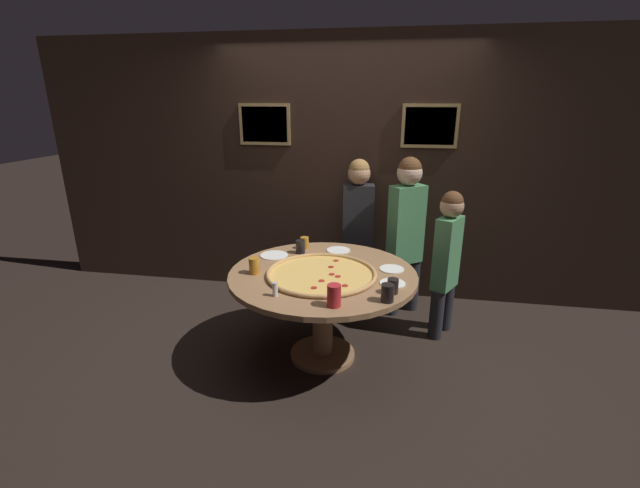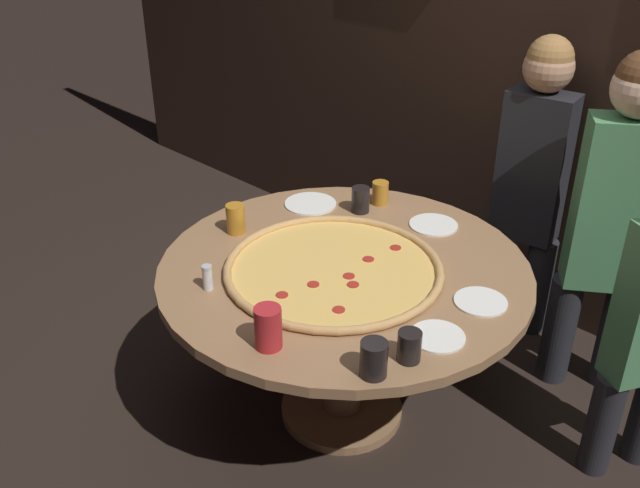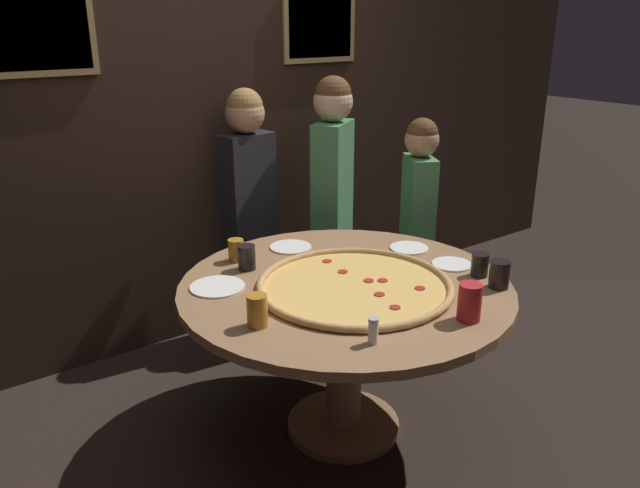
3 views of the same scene
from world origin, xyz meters
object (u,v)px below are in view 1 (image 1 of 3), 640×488
Objects in this scene: drink_cup_near_right at (387,293)px; white_plate_beside_cup at (274,255)px; drink_cup_far_left at (305,243)px; white_plate_far_back at (338,250)px; dining_table at (323,290)px; white_plate_left_side at (393,283)px; drink_cup_by_shaker at (393,286)px; white_plate_near_front at (392,269)px; diner_side_right at (406,228)px; giant_pizza at (321,274)px; diner_far_right at (447,256)px; drink_cup_far_right at (334,296)px; drink_cup_centre_back at (300,247)px; condiment_shaker at (275,289)px; drink_cup_near_left at (254,266)px; diner_side_left at (358,223)px.

white_plate_beside_cup is at bearing 143.78° from drink_cup_near_right.
white_plate_far_back is (0.30, -0.01, -0.05)m from drink_cup_far_left.
white_plate_left_side is (0.53, -0.13, 0.15)m from dining_table.
white_plate_left_side is at bearing 83.67° from drink_cup_near_right.
drink_cup_by_shaker is 0.43m from white_plate_near_front.
drink_cup_far_left is at bearing -9.57° from diner_side_right.
giant_pizza is 1.15m from diner_far_right.
diner_far_right is at bearing 61.76° from drink_cup_by_shaker.
diner_side_right reaches higher than drink_cup_near_right.
white_plate_beside_cup is (-0.63, 0.83, -0.07)m from drink_cup_far_right.
white_plate_left_side is at bearing 49.74° from diner_side_right.
giant_pizza is 7.99× the size of drink_cup_far_left.
drink_cup_far_left is 0.55× the size of white_plate_near_front.
drink_cup_centre_back is at bearing -160.08° from white_plate_far_back.
drink_cup_centre_back reaches higher than white_plate_near_front.
condiment_shaker is (0.01, -0.85, -0.01)m from drink_cup_centre_back.
dining_table is 0.95× the size of diner_side_right.
drink_cup_near_left is 0.68× the size of white_plate_left_side.
white_plate_beside_cup is at bearing 84.23° from drink_cup_near_left.
drink_cup_near_left reaches higher than white_plate_left_side.
diner_side_right reaches higher than dining_table.
diner_far_right is (0.97, 0.54, 0.14)m from dining_table.
drink_cup_near_left is at bearing -116.08° from drink_cup_centre_back.
drink_cup_centre_back is at bearing 162.46° from white_plate_near_front.
drink_cup_near_right reaches higher than condiment_shaker.
drink_cup_far_right is (0.16, -0.48, 0.06)m from giant_pizza.
drink_cup_near_left is 1.39m from diner_side_left.
diner_side_right is at bearing 84.12° from drink_cup_near_right.
drink_cup_centre_back reaches higher than white_plate_left_side.
drink_cup_centre_back is at bearing -3.78° from diner_side_right.
white_plate_far_back is at bearing 142.28° from white_plate_near_front.
drink_cup_centre_back is at bearing 63.92° from drink_cup_near_left.
drink_cup_by_shaker reaches higher than white_plate_far_back.
drink_cup_near_right reaches higher than giant_pizza.
condiment_shaker is at bearing 23.09° from diner_side_right.
drink_cup_far_right is 0.79m from drink_cup_near_left.
diner_side_left is at bearing -56.04° from diner_side_right.
giant_pizza is at bearing 5.67° from drink_cup_near_left.
giant_pizza is 0.58m from white_plate_beside_cup.
condiment_shaker reaches higher than giant_pizza.
white_plate_left_side is at bearing 23.55° from condiment_shaker.
diner_side_right is at bearing 84.25° from white_plate_left_side.
drink_cup_far_right reaches higher than drink_cup_near_left.
drink_cup_far_right is at bearing -71.04° from giant_pizza.
drink_cup_centre_back is 0.34m from white_plate_far_back.
white_plate_beside_cup is 0.18× the size of diner_far_right.
condiment_shaker is at bearing -21.13° from diner_far_right.
drink_cup_far_left is at bearing 178.60° from white_plate_far_back.
drink_cup_far_left reaches higher than condiment_shaker.
giant_pizza is 1.18m from diner_side_left.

